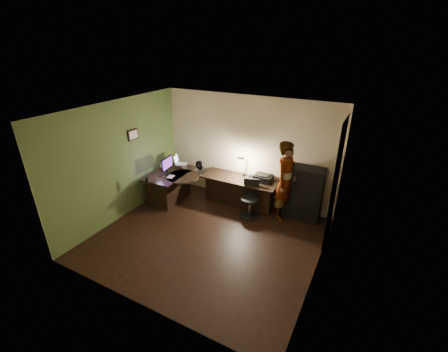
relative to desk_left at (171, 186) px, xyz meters
The scene contains 27 objects.
floor 2.01m from the desk_left, 30.81° to the right, with size 4.50×4.00×0.01m, color black.
ceiling 3.05m from the desk_left, 30.81° to the right, with size 4.50×4.00×0.01m, color silver.
wall_back 2.19m from the desk_left, 30.38° to the left, with size 4.50×0.01×2.70m, color beige.
wall_front 3.59m from the desk_left, 60.66° to the right, with size 4.50×0.01×2.70m, color beige.
wall_left 1.51m from the desk_left, 118.97° to the right, with size 0.01×4.00×2.70m, color beige.
wall_right 4.19m from the desk_left, 14.36° to the right, with size 0.01×4.00×2.70m, color beige.
green_wall_overlay 1.50m from the desk_left, 118.31° to the right, with size 0.00×4.00×2.70m, color #465C2B.
arched_doorway 4.04m from the desk_left, ahead, with size 0.01×0.90×2.60m, color black.
french_door 4.28m from the desk_left, 21.66° to the right, with size 0.02×0.92×2.10m, color white.
framed_picture 1.65m from the desk_left, 133.08° to the right, with size 0.04×0.30×0.25m, color black.
desk_left is the anchor object (origin of this frame).
desk_right 1.78m from the desk_left, 20.37° to the left, with size 1.94×0.68×0.73m, color black.
cabinet 3.33m from the desk_left, 13.39° to the left, with size 0.84×0.42×1.27m, color black.
laptop_stand 0.61m from the desk_left, 79.55° to the left, with size 0.23×0.19×0.09m, color silver.
laptop 0.73m from the desk_left, 79.55° to the left, with size 0.33×0.30×0.22m, color silver.
monitor 0.56m from the desk_left, 111.88° to the right, with size 0.09×0.47×0.31m, color black.
mouse 0.81m from the desk_left, 73.54° to the right, with size 0.05×0.08×0.03m, color silver.
phone 0.48m from the desk_left, 104.90° to the right, with size 0.06×0.13×0.01m, color black.
pen 0.84m from the desk_left, 36.20° to the right, with size 0.01×0.13×0.01m, color black.
speaker 0.93m from the desk_left, 92.01° to the right, with size 0.07×0.07×0.18m, color black.
notepad 0.48m from the desk_left, 46.94° to the right, with size 0.14×0.19×0.01m, color silver.
desk_fan 0.93m from the desk_left, 30.96° to the left, with size 0.24×0.13×0.37m, color black.
headphones 2.14m from the desk_left, 23.00° to the left, with size 0.20×0.09×0.10m, color navy.
printer 2.40m from the desk_left, 18.29° to the left, with size 0.43×0.34×0.19m, color black.
desk_lamp 1.99m from the desk_left, 25.73° to the left, with size 0.14×0.27×0.59m, color black.
office_chair 2.14m from the desk_left, ahead, with size 0.50×0.50×0.89m, color black.
person 2.96m from the desk_left, 11.14° to the left, with size 0.67×0.45×1.88m, color #D8A88C.
Camera 1 is at (2.77, -4.46, 3.87)m, focal length 24.00 mm.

